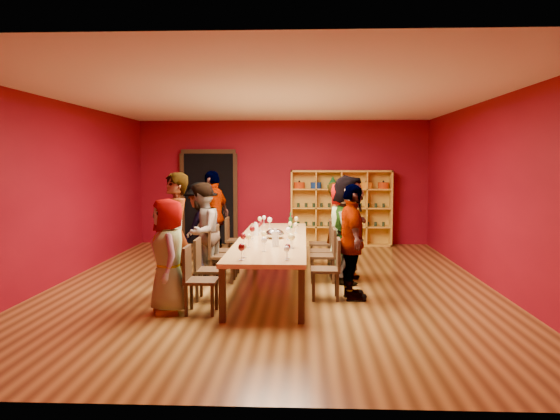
% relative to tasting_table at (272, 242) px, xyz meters
% --- Properties ---
extents(room_shell, '(7.10, 9.10, 3.04)m').
position_rel_tasting_table_xyz_m(room_shell, '(0.00, 0.00, 0.80)').
color(room_shell, brown).
rests_on(room_shell, ground).
extents(tasting_table, '(1.10, 4.50, 0.75)m').
position_rel_tasting_table_xyz_m(tasting_table, '(0.00, 0.00, 0.00)').
color(tasting_table, tan).
rests_on(tasting_table, ground).
extents(doorway, '(1.40, 0.17, 2.30)m').
position_rel_tasting_table_xyz_m(doorway, '(-1.80, 4.43, 0.42)').
color(doorway, black).
rests_on(doorway, ground).
extents(shelving_unit, '(2.40, 0.40, 1.80)m').
position_rel_tasting_table_xyz_m(shelving_unit, '(1.40, 4.32, 0.28)').
color(shelving_unit, gold).
rests_on(shelving_unit, ground).
extents(chair_person_left_0, '(0.42, 0.42, 0.89)m').
position_rel_tasting_table_xyz_m(chair_person_left_0, '(-0.91, -1.75, -0.20)').
color(chair_person_left_0, black).
rests_on(chair_person_left_0, ground).
extents(person_left_0, '(0.65, 0.84, 1.52)m').
position_rel_tasting_table_xyz_m(person_left_0, '(-1.27, -1.75, 0.06)').
color(person_left_0, '#515257').
rests_on(person_left_0, ground).
extents(chair_person_left_1, '(0.42, 0.42, 0.89)m').
position_rel_tasting_table_xyz_m(chair_person_left_1, '(-0.91, -1.05, -0.20)').
color(chair_person_left_1, black).
rests_on(chair_person_left_1, ground).
extents(person_left_1, '(0.68, 0.80, 1.84)m').
position_rel_tasting_table_xyz_m(person_left_1, '(-1.34, -1.05, 0.22)').
color(person_left_1, pink).
rests_on(person_left_1, ground).
extents(chair_person_left_2, '(0.42, 0.42, 0.89)m').
position_rel_tasting_table_xyz_m(chair_person_left_2, '(-0.91, 0.13, -0.20)').
color(chair_person_left_2, black).
rests_on(chair_person_left_2, ground).
extents(person_left_2, '(0.55, 0.86, 1.66)m').
position_rel_tasting_table_xyz_m(person_left_2, '(-1.18, 0.13, 0.13)').
color(person_left_2, '#608FC7').
rests_on(person_left_2, ground).
extents(chair_person_left_3, '(0.42, 0.42, 0.89)m').
position_rel_tasting_table_xyz_m(chair_person_left_3, '(-0.91, 0.68, -0.20)').
color(chair_person_left_3, black).
rests_on(chair_person_left_3, ground).
extents(person_left_3, '(0.83, 1.15, 1.64)m').
position_rel_tasting_table_xyz_m(person_left_3, '(-1.30, 0.68, 0.12)').
color(person_left_3, silver).
rests_on(person_left_3, ground).
extents(chair_person_left_4, '(0.42, 0.42, 0.89)m').
position_rel_tasting_table_xyz_m(chair_person_left_4, '(-0.91, 2.00, -0.20)').
color(chair_person_left_4, black).
rests_on(chair_person_left_4, ground).
extents(person_left_4, '(0.84, 1.17, 1.82)m').
position_rel_tasting_table_xyz_m(person_left_4, '(-1.30, 2.00, 0.21)').
color(person_left_4, '#506DA6').
rests_on(person_left_4, ground).
extents(chair_person_right_1, '(0.42, 0.42, 0.89)m').
position_rel_tasting_table_xyz_m(chair_person_right_1, '(0.91, -0.94, -0.20)').
color(chair_person_right_1, black).
rests_on(chair_person_right_1, ground).
extents(person_right_1, '(0.53, 1.02, 1.68)m').
position_rel_tasting_table_xyz_m(person_right_1, '(1.22, -0.94, 0.14)').
color(person_right_1, '#4B4B50').
rests_on(person_right_1, ground).
extents(chair_person_right_2, '(0.42, 0.42, 0.89)m').
position_rel_tasting_table_xyz_m(chair_person_right_2, '(0.91, 0.23, -0.20)').
color(chair_person_right_2, black).
rests_on(chair_person_right_2, ground).
extents(person_right_2, '(0.72, 1.71, 1.78)m').
position_rel_tasting_table_xyz_m(person_right_2, '(1.25, 0.23, 0.19)').
color(person_right_2, beige).
rests_on(person_right_2, ground).
extents(chair_person_right_3, '(0.42, 0.42, 0.89)m').
position_rel_tasting_table_xyz_m(chair_person_right_3, '(0.91, 0.70, -0.20)').
color(chair_person_right_3, black).
rests_on(chair_person_right_3, ground).
extents(person_right_3, '(0.53, 0.86, 1.67)m').
position_rel_tasting_table_xyz_m(person_right_3, '(1.19, 0.70, 0.13)').
color(person_right_3, '#4F4F55').
rests_on(person_right_3, ground).
extents(chair_person_right_4, '(0.42, 0.42, 0.89)m').
position_rel_tasting_table_xyz_m(chair_person_right_4, '(0.91, 1.62, -0.20)').
color(chair_person_right_4, black).
rests_on(chair_person_right_4, ground).
extents(person_right_4, '(0.57, 0.68, 1.61)m').
position_rel_tasting_table_xyz_m(person_right_4, '(1.16, 1.62, 0.11)').
color(person_right_4, '#131834').
rests_on(person_right_4, ground).
extents(wine_glass_0, '(0.08, 0.08, 0.19)m').
position_rel_tasting_table_xyz_m(wine_glass_0, '(-0.27, 1.02, 0.19)').
color(wine_glass_0, white).
rests_on(wine_glass_0, tasting_table).
extents(wine_glass_1, '(0.08, 0.08, 0.21)m').
position_rel_tasting_table_xyz_m(wine_glass_1, '(-0.04, -1.28, 0.20)').
color(wine_glass_1, white).
rests_on(wine_glass_1, tasting_table).
extents(wine_glass_2, '(0.07, 0.07, 0.18)m').
position_rel_tasting_table_xyz_m(wine_glass_2, '(0.37, 0.75, 0.18)').
color(wine_glass_2, white).
rests_on(wine_glass_2, tasting_table).
extents(wine_glass_3, '(0.08, 0.08, 0.20)m').
position_rel_tasting_table_xyz_m(wine_glass_3, '(-0.34, 1.66, 0.19)').
color(wine_glass_3, white).
rests_on(wine_glass_3, tasting_table).
extents(wine_glass_4, '(0.09, 0.09, 0.21)m').
position_rel_tasting_table_xyz_m(wine_glass_4, '(-0.37, -0.91, 0.20)').
color(wine_glass_4, white).
rests_on(wine_glass_4, tasting_table).
extents(wine_glass_5, '(0.08, 0.08, 0.20)m').
position_rel_tasting_table_xyz_m(wine_glass_5, '(-0.09, -0.55, 0.19)').
color(wine_glass_5, white).
rests_on(wine_glass_5, tasting_table).
extents(wine_glass_6, '(0.08, 0.08, 0.20)m').
position_rel_tasting_table_xyz_m(wine_glass_6, '(0.27, -0.10, 0.20)').
color(wine_glass_6, white).
rests_on(wine_glass_6, tasting_table).
extents(wine_glass_7, '(0.07, 0.07, 0.18)m').
position_rel_tasting_table_xyz_m(wine_glass_7, '(-0.27, 0.73, 0.18)').
color(wine_glass_7, white).
rests_on(wine_glass_7, tasting_table).
extents(wine_glass_8, '(0.08, 0.08, 0.19)m').
position_rel_tasting_table_xyz_m(wine_glass_8, '(-0.28, 1.96, 0.19)').
color(wine_glass_8, white).
rests_on(wine_glass_8, tasting_table).
extents(wine_glass_9, '(0.09, 0.09, 0.21)m').
position_rel_tasting_table_xyz_m(wine_glass_9, '(0.35, -1.00, 0.21)').
color(wine_glass_9, white).
rests_on(wine_glass_9, tasting_table).
extents(wine_glass_10, '(0.08, 0.08, 0.21)m').
position_rel_tasting_table_xyz_m(wine_glass_10, '(0.32, -0.89, 0.20)').
color(wine_glass_10, white).
rests_on(wine_glass_10, tasting_table).
extents(wine_glass_11, '(0.08, 0.08, 0.21)m').
position_rel_tasting_table_xyz_m(wine_glass_11, '(-0.29, -0.96, 0.20)').
color(wine_glass_11, white).
rests_on(wine_glass_11, tasting_table).
extents(wine_glass_12, '(0.08, 0.08, 0.19)m').
position_rel_tasting_table_xyz_m(wine_glass_12, '(0.26, -0.02, 0.19)').
color(wine_glass_12, white).
rests_on(wine_glass_12, tasting_table).
extents(wine_glass_13, '(0.07, 0.07, 0.18)m').
position_rel_tasting_table_xyz_m(wine_glass_13, '(0.27, 0.99, 0.18)').
color(wine_glass_13, white).
rests_on(wine_glass_13, tasting_table).
extents(wine_glass_14, '(0.07, 0.07, 0.18)m').
position_rel_tasting_table_xyz_m(wine_glass_14, '(0.30, -1.93, 0.18)').
color(wine_glass_14, white).
rests_on(wine_glass_14, tasting_table).
extents(wine_glass_15, '(0.09, 0.09, 0.22)m').
position_rel_tasting_table_xyz_m(wine_glass_15, '(-0.27, -1.97, 0.21)').
color(wine_glass_15, white).
rests_on(wine_glass_15, tasting_table).
extents(wine_glass_16, '(0.08, 0.08, 0.19)m').
position_rel_tasting_table_xyz_m(wine_glass_16, '(-0.26, -1.78, 0.19)').
color(wine_glass_16, white).
rests_on(wine_glass_16, tasting_table).
extents(wine_glass_17, '(0.08, 0.08, 0.19)m').
position_rel_tasting_table_xyz_m(wine_glass_17, '(0.31, -1.80, 0.19)').
color(wine_glass_17, white).
rests_on(wine_glass_17, tasting_table).
extents(wine_glass_18, '(0.09, 0.09, 0.22)m').
position_rel_tasting_table_xyz_m(wine_glass_18, '(-0.12, 1.34, 0.21)').
color(wine_glass_18, white).
rests_on(wine_glass_18, tasting_table).
extents(wine_glass_19, '(0.09, 0.09, 0.22)m').
position_rel_tasting_table_xyz_m(wine_glass_19, '(-0.32, -0.09, 0.21)').
color(wine_glass_19, white).
rests_on(wine_glass_19, tasting_table).
extents(wine_glass_20, '(0.08, 0.08, 0.20)m').
position_rel_tasting_table_xyz_m(wine_glass_20, '(0.27, 1.86, 0.20)').
color(wine_glass_20, white).
rests_on(wine_glass_20, tasting_table).
extents(wine_glass_21, '(0.08, 0.08, 0.20)m').
position_rel_tasting_table_xyz_m(wine_glass_21, '(0.37, 1.69, 0.19)').
color(wine_glass_21, white).
rests_on(wine_glass_21, tasting_table).
extents(spittoon_bowl, '(0.31, 0.31, 0.17)m').
position_rel_tasting_table_xyz_m(spittoon_bowl, '(0.04, 0.05, 0.12)').
color(spittoon_bowl, silver).
rests_on(spittoon_bowl, tasting_table).
extents(carafe_a, '(0.10, 0.10, 0.23)m').
position_rel_tasting_table_xyz_m(carafe_a, '(-0.30, 0.36, 0.15)').
color(carafe_a, white).
rests_on(carafe_a, tasting_table).
extents(carafe_b, '(0.12, 0.12, 0.26)m').
position_rel_tasting_table_xyz_m(carafe_b, '(0.10, -0.82, 0.17)').
color(carafe_b, white).
rests_on(carafe_b, tasting_table).
extents(wine_bottle, '(0.08, 0.08, 0.30)m').
position_rel_tasting_table_xyz_m(wine_bottle, '(0.26, 1.45, 0.16)').
color(wine_bottle, '#153A1C').
rests_on(wine_bottle, tasting_table).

